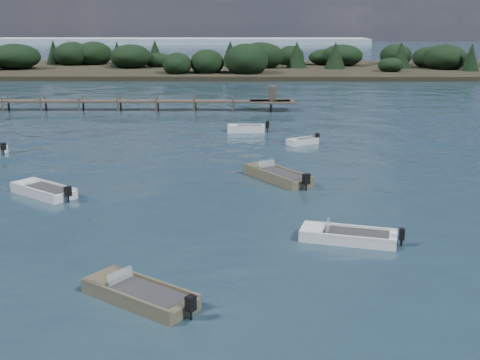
{
  "coord_description": "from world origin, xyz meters",
  "views": [
    {
      "loc": [
        1.01,
        -19.18,
        9.9
      ],
      "look_at": [
        0.7,
        14.0,
        1.0
      ],
      "focal_mm": 45.0,
      "sensor_mm": 36.0,
      "label": 1
    }
  ],
  "objects_px": {
    "dinghy_mid_grey": "(43,192)",
    "tender_far_white": "(246,130)",
    "dinghy_extra_a": "(277,177)",
    "dinghy_mid_white_a": "(348,238)",
    "jetty": "(43,101)",
    "tender_far_grey_b": "(303,143)",
    "dinghy_near_olive": "(139,297)"
  },
  "relations": [
    {
      "from": "dinghy_mid_grey",
      "to": "tender_far_white",
      "type": "xyz_separation_m",
      "value": [
        11.82,
        20.31,
        0.02
      ]
    },
    {
      "from": "dinghy_mid_grey",
      "to": "dinghy_extra_a",
      "type": "relative_size",
      "value": 0.83
    },
    {
      "from": "dinghy_mid_white_a",
      "to": "jetty",
      "type": "relative_size",
      "value": 0.07
    },
    {
      "from": "tender_far_white",
      "to": "dinghy_extra_a",
      "type": "height_order",
      "value": "dinghy_extra_a"
    },
    {
      "from": "tender_far_grey_b",
      "to": "dinghy_extra_a",
      "type": "height_order",
      "value": "dinghy_extra_a"
    },
    {
      "from": "dinghy_mid_grey",
      "to": "tender_far_grey_b",
      "type": "xyz_separation_m",
      "value": [
        16.42,
        14.82,
        -0.02
      ]
    },
    {
      "from": "dinghy_mid_grey",
      "to": "dinghy_extra_a",
      "type": "distance_m",
      "value": 14.21
    },
    {
      "from": "dinghy_near_olive",
      "to": "dinghy_mid_white_a",
      "type": "bearing_deg",
      "value": 35.79
    },
    {
      "from": "dinghy_mid_white_a",
      "to": "dinghy_extra_a",
      "type": "height_order",
      "value": "dinghy_extra_a"
    },
    {
      "from": "dinghy_mid_grey",
      "to": "dinghy_mid_white_a",
      "type": "xyz_separation_m",
      "value": [
        16.49,
        -7.31,
        -0.02
      ]
    },
    {
      "from": "dinghy_mid_white_a",
      "to": "tender_far_white",
      "type": "relative_size",
      "value": 1.27
    },
    {
      "from": "dinghy_mid_grey",
      "to": "jetty",
      "type": "xyz_separation_m",
      "value": [
        -11.0,
        33.74,
        0.83
      ]
    },
    {
      "from": "dinghy_mid_grey",
      "to": "dinghy_mid_white_a",
      "type": "relative_size",
      "value": 0.92
    },
    {
      "from": "tender_far_white",
      "to": "jetty",
      "type": "bearing_deg",
      "value": 149.52
    },
    {
      "from": "dinghy_near_olive",
      "to": "jetty",
      "type": "xyz_separation_m",
      "value": [
        -18.92,
        47.24,
        0.83
      ]
    },
    {
      "from": "tender_far_white",
      "to": "dinghy_extra_a",
      "type": "relative_size",
      "value": 0.71
    },
    {
      "from": "dinghy_near_olive",
      "to": "dinghy_mid_grey",
      "type": "height_order",
      "value": "dinghy_near_olive"
    },
    {
      "from": "dinghy_extra_a",
      "to": "dinghy_near_olive",
      "type": "bearing_deg",
      "value": -109.02
    },
    {
      "from": "tender_far_grey_b",
      "to": "dinghy_extra_a",
      "type": "relative_size",
      "value": 0.54
    },
    {
      "from": "tender_far_grey_b",
      "to": "jetty",
      "type": "relative_size",
      "value": 0.04
    },
    {
      "from": "dinghy_mid_grey",
      "to": "jetty",
      "type": "relative_size",
      "value": 0.07
    },
    {
      "from": "tender_far_white",
      "to": "dinghy_mid_white_a",
      "type": "bearing_deg",
      "value": -80.42
    },
    {
      "from": "dinghy_mid_grey",
      "to": "tender_far_grey_b",
      "type": "distance_m",
      "value": 22.12
    },
    {
      "from": "tender_far_grey_b",
      "to": "jetty",
      "type": "height_order",
      "value": "jetty"
    },
    {
      "from": "tender_far_grey_b",
      "to": "dinghy_mid_grey",
      "type": "bearing_deg",
      "value": -137.93
    },
    {
      "from": "dinghy_extra_a",
      "to": "tender_far_white",
      "type": "bearing_deg",
      "value": 96.61
    },
    {
      "from": "dinghy_near_olive",
      "to": "dinghy_extra_a",
      "type": "relative_size",
      "value": 0.87
    },
    {
      "from": "dinghy_mid_grey",
      "to": "dinghy_mid_white_a",
      "type": "bearing_deg",
      "value": -23.9
    },
    {
      "from": "tender_far_white",
      "to": "tender_far_grey_b",
      "type": "distance_m",
      "value": 7.16
    },
    {
      "from": "dinghy_mid_grey",
      "to": "tender_far_white",
      "type": "height_order",
      "value": "tender_far_white"
    },
    {
      "from": "dinghy_near_olive",
      "to": "tender_far_white",
      "type": "bearing_deg",
      "value": 83.4
    },
    {
      "from": "tender_far_white",
      "to": "jetty",
      "type": "distance_m",
      "value": 26.5
    }
  ]
}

